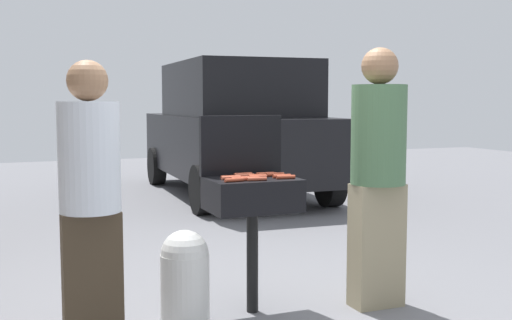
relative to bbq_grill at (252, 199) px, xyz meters
The scene contains 23 objects.
ground_plane 0.81m from the bbq_grill, 123.55° to the right, with size 24.00×24.00×0.00m, color slate.
bbq_grill is the anchor object (origin of this frame).
grill_lid_open 0.42m from the bbq_grill, 90.00° to the left, with size 0.60×0.05×0.42m, color black.
hot_dog_0 0.21m from the bbq_grill, 99.53° to the right, with size 0.03×0.03×0.13m, color #B74C33.
hot_dog_1 0.16m from the bbq_grill, 60.44° to the right, with size 0.03×0.03×0.13m, color #B74C33.
hot_dog_2 0.18m from the bbq_grill, 111.08° to the left, with size 0.03×0.03×0.13m, color #B74C33.
hot_dog_3 0.17m from the bbq_grill, 119.83° to the left, with size 0.03×0.03×0.13m, color #C6593D.
hot_dog_4 0.22m from the bbq_grill, behind, with size 0.03×0.03×0.13m, color #AD4228.
hot_dog_5 0.21m from the bbq_grill, 97.90° to the left, with size 0.03×0.03×0.13m, color #B74C33.
hot_dog_6 0.20m from the bbq_grill, 119.04° to the right, with size 0.03×0.03×0.13m, color #AD4228.
hot_dog_7 0.22m from the bbq_grill, behind, with size 0.03×0.03×0.13m, color #C6593D.
hot_dog_8 0.16m from the bbq_grill, 20.88° to the left, with size 0.03×0.03×0.13m, color #AD4228.
hot_dog_9 0.25m from the bbq_grill, 12.92° to the left, with size 0.03×0.03×0.13m, color #AD4228.
hot_dog_10 0.21m from the bbq_grill, 146.86° to the right, with size 0.03×0.03×0.13m, color #B74C33.
hot_dog_11 0.26m from the bbq_grill, 16.16° to the right, with size 0.03×0.03×0.13m, color #AD4228.
hot_dog_12 0.28m from the bbq_grill, 143.08° to the right, with size 0.03×0.03×0.13m, color #AD4228.
hot_dog_13 0.28m from the bbq_grill, 31.02° to the right, with size 0.03×0.03×0.13m, color #AD4228.
hot_dog_14 0.22m from the bbq_grill, 26.55° to the left, with size 0.03×0.03×0.13m, color #AD4228.
hot_dog_15 0.23m from the bbq_grill, 36.56° to the left, with size 0.03×0.03×0.13m, color #B74C33.
propane_tank 0.68m from the bbq_grill, behind, with size 0.32×0.32×0.62m.
person_left 1.13m from the bbq_grill, 168.45° to the right, with size 0.35×0.35×1.68m.
person_right 0.91m from the bbq_grill, 13.62° to the right, with size 0.38×0.38×1.82m.
parked_minivan 5.44m from the bbq_grill, 71.29° to the left, with size 2.17×4.47×2.02m.
Camera 1 is at (-1.46, -3.78, 1.45)m, focal length 44.24 mm.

